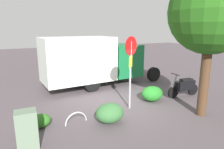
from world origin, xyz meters
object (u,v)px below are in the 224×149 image
(box_truck_near, at_px, (94,59))
(stop_sign, at_px, (131,62))
(utility_cabinet, at_px, (27,130))
(motorcycle, at_px, (184,86))
(bike_rack_hoop, at_px, (76,123))
(street_tree, at_px, (212,12))

(box_truck_near, xyz_separation_m, stop_sign, (-0.07, 3.89, 0.42))
(stop_sign, bearing_deg, utility_cabinet, 15.95)
(motorcycle, relative_size, bike_rack_hoop, 2.13)
(box_truck_near, bearing_deg, stop_sign, -92.46)
(street_tree, height_order, bike_rack_hoop, street_tree)
(motorcycle, height_order, stop_sign, stop_sign)
(box_truck_near, height_order, street_tree, street_tree)
(motorcycle, relative_size, utility_cabinet, 1.62)
(motorcycle, height_order, street_tree, street_tree)
(box_truck_near, relative_size, street_tree, 1.33)
(motorcycle, relative_size, street_tree, 0.34)
(utility_cabinet, distance_m, bike_rack_hoop, 1.95)
(bike_rack_hoop, bearing_deg, street_tree, 161.66)
(stop_sign, distance_m, utility_cabinet, 4.49)
(motorcycle, bearing_deg, stop_sign, 6.13)
(stop_sign, relative_size, street_tree, 0.56)
(stop_sign, bearing_deg, box_truck_near, -89.01)
(motorcycle, xyz_separation_m, bike_rack_hoop, (5.65, 0.41, -0.52))
(box_truck_near, distance_m, utility_cabinet, 6.54)
(street_tree, height_order, utility_cabinet, street_tree)
(box_truck_near, distance_m, bike_rack_hoop, 5.07)
(utility_cabinet, bearing_deg, stop_sign, -164.05)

